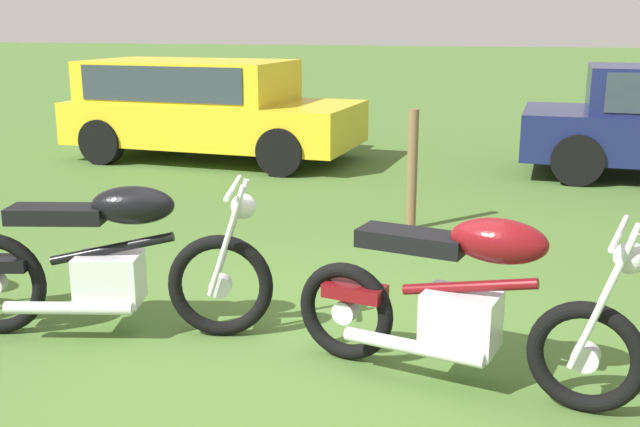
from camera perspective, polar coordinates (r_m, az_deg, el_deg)
The scene contains 5 objects.
ground_plane at distance 4.73m, azimuth -3.22°, elevation -10.29°, with size 120.00×120.00×0.00m, color #476B2D.
motorcycle_black at distance 4.95m, azimuth -15.74°, elevation -3.58°, with size 2.09×0.87×1.02m.
motorcycle_maroon at distance 4.19m, azimuth 10.79°, elevation -6.61°, with size 1.95×0.72×1.02m.
car_yellow at distance 11.21m, azimuth -8.93°, elevation 8.37°, with size 4.22×2.11×1.43m.
fence_post_wooden at distance 7.29m, azimuth 7.01°, elevation 3.29°, with size 0.10×0.10×1.17m, color brown.
Camera 1 is at (1.43, -4.06, 1.97)m, focal length 42.13 mm.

